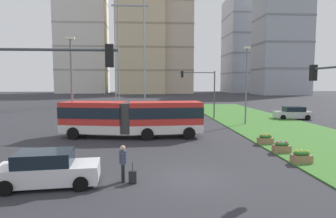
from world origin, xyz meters
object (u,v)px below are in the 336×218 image
at_px(traffic_light_near_left, 35,96).
at_px(apartment_tower_eastcentre, 244,46).
at_px(car_white_van, 48,169).
at_px(streetlight_median, 246,82).
at_px(pedestrian_crossing, 123,161).
at_px(traffic_light_far_right, 203,86).
at_px(streetlight_left, 72,82).
at_px(rolling_suitcase, 133,177).
at_px(car_silver_hatch, 293,113).
at_px(flower_planter_1, 282,147).
at_px(articulated_bus, 132,118).
at_px(apartment_tower_west, 82,38).
at_px(flower_planter_2, 265,139).
at_px(flower_planter_0, 301,157).
at_px(apartment_tower_centre, 173,39).
at_px(apartment_tower_east, 281,45).
at_px(apartment_tower_westcentre, 141,39).

relative_size(traffic_light_near_left, apartment_tower_eastcentre, 0.14).
distance_m(car_white_van, streetlight_median, 23.41).
relative_size(traffic_light_near_left, streetlight_median, 0.71).
distance_m(pedestrian_crossing, traffic_light_far_right, 23.88).
bearing_deg(streetlight_left, rolling_suitcase, -63.98).
relative_size(rolling_suitcase, traffic_light_near_left, 0.16).
distance_m(car_silver_hatch, flower_planter_1, 19.10).
relative_size(car_white_van, apartment_tower_eastcentre, 0.11).
relative_size(articulated_bus, apartment_tower_eastcentre, 0.29).
relative_size(traffic_light_near_left, apartment_tower_west, 0.13).
bearing_deg(articulated_bus, car_white_van, -105.61).
height_order(flower_planter_2, apartment_tower_eastcentre, apartment_tower_eastcentre).
relative_size(streetlight_left, streetlight_median, 1.00).
xyz_separation_m(car_white_van, flower_planter_2, (13.22, 7.55, -0.33)).
bearing_deg(rolling_suitcase, flower_planter_2, 38.44).
height_order(flower_planter_0, traffic_light_near_left, traffic_light_near_left).
height_order(articulated_bus, apartment_tower_eastcentre, apartment_tower_eastcentre).
height_order(streetlight_median, apartment_tower_centre, apartment_tower_centre).
bearing_deg(car_silver_hatch, articulated_bus, -152.01).
relative_size(flower_planter_1, apartment_tower_east, 0.03).
bearing_deg(articulated_bus, apartment_tower_west, 104.82).
height_order(pedestrian_crossing, traffic_light_near_left, traffic_light_near_left).
height_order(traffic_light_near_left, apartment_tower_westcentre, apartment_tower_westcentre).
height_order(flower_planter_2, apartment_tower_east, apartment_tower_east).
xyz_separation_m(flower_planter_1, apartment_tower_westcentre, (-11.65, 102.29, 21.99)).
xyz_separation_m(pedestrian_crossing, apartment_tower_westcentre, (-1.76, 106.99, 21.41)).
relative_size(car_white_van, apartment_tower_westcentre, 0.10).
relative_size(flower_planter_0, streetlight_left, 0.13).
distance_m(car_silver_hatch, traffic_light_far_right, 11.87).
relative_size(traffic_light_near_left, traffic_light_far_right, 0.99).
height_order(car_white_van, traffic_light_near_left, traffic_light_near_left).
bearing_deg(apartment_tower_centre, car_silver_hatch, -85.02).
bearing_deg(streetlight_left, apartment_tower_west, 102.15).
distance_m(flower_planter_1, apartment_tower_centre, 106.77).
xyz_separation_m(car_silver_hatch, apartment_tower_west, (-46.12, 90.11, 22.76)).
height_order(pedestrian_crossing, flower_planter_2, pedestrian_crossing).
xyz_separation_m(flower_planter_1, traffic_light_near_left, (-12.68, -7.42, 3.73)).
bearing_deg(streetlight_median, apartment_tower_westcentre, 98.58).
bearing_deg(pedestrian_crossing, flower_planter_0, 12.95).
distance_m(traffic_light_near_left, apartment_tower_eastcentre, 128.30).
distance_m(flower_planter_1, streetlight_left, 17.19).
height_order(car_white_van, flower_planter_2, car_white_van).
height_order(traffic_light_near_left, apartment_tower_west, apartment_tower_west).
bearing_deg(apartment_tower_eastcentre, car_silver_hatch, -105.20).
xyz_separation_m(apartment_tower_west, apartment_tower_centre, (38.47, -2.32, -0.76)).
relative_size(streetlight_median, apartment_tower_eastcentre, 0.20).
bearing_deg(flower_planter_2, car_silver_hatch, 56.03).
height_order(apartment_tower_west, apartment_tower_centre, apartment_tower_west).
height_order(car_white_van, streetlight_left, streetlight_left).
bearing_deg(flower_planter_1, articulated_bus, 148.34).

